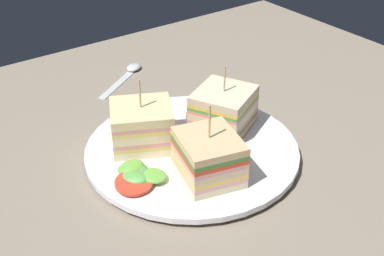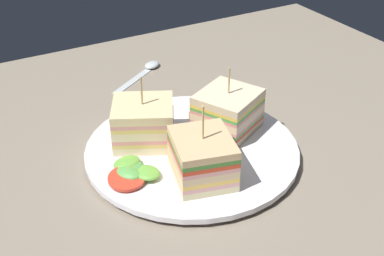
% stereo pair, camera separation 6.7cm
% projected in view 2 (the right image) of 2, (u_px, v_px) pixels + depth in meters
% --- Properties ---
extents(ground_plane, '(1.06, 0.86, 0.02)m').
position_uv_depth(ground_plane, '(192.00, 161.00, 0.70)').
color(ground_plane, gray).
extents(plate, '(0.29, 0.29, 0.01)m').
position_uv_depth(plate, '(192.00, 150.00, 0.69)').
color(plate, white).
rests_on(plate, ground_plane).
extents(sandwich_wedge_0, '(0.10, 0.10, 0.10)m').
position_uv_depth(sandwich_wedge_0, '(144.00, 123.00, 0.68)').
color(sandwich_wedge_0, beige).
rests_on(sandwich_wedge_0, plate).
extents(sandwich_wedge_1, '(0.09, 0.10, 0.10)m').
position_uv_depth(sandwich_wedge_1, '(202.00, 158.00, 0.61)').
color(sandwich_wedge_1, beige).
rests_on(sandwich_wedge_1, plate).
extents(sandwich_wedge_2, '(0.10, 0.10, 0.10)m').
position_uv_depth(sandwich_wedge_2, '(227.00, 112.00, 0.71)').
color(sandwich_wedge_2, beige).
rests_on(sandwich_wedge_2, plate).
extents(chip_pile, '(0.08, 0.07, 0.02)m').
position_uv_depth(chip_pile, '(208.00, 146.00, 0.67)').
color(chip_pile, '#D3B25A').
rests_on(chip_pile, plate).
extents(salad_garnish, '(0.07, 0.07, 0.02)m').
position_uv_depth(salad_garnish, '(133.00, 171.00, 0.63)').
color(salad_garnish, '#4E9646').
rests_on(salad_garnish, plate).
extents(spoon, '(0.12, 0.09, 0.01)m').
position_uv_depth(spoon, '(146.00, 69.00, 0.91)').
color(spoon, silver).
rests_on(spoon, ground_plane).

